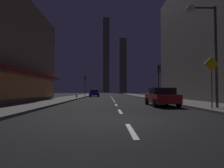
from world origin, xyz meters
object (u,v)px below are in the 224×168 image
Objects in this scene: car_parked_far at (94,93)px; fire_hydrant_far_left at (77,96)px; pedestrian_crossing_sign at (212,78)px; traffic_light_far_left at (85,81)px; traffic_light_near_right at (159,75)px; car_parked_near at (161,97)px; street_lamp_right at (203,31)px.

car_parked_far is 6.48× the size of fire_hydrant_far_left.
car_parked_far is at bearing 107.80° from pedestrian_crossing_sign.
traffic_light_near_right is at bearing -55.90° from traffic_light_far_left.
car_parked_near is 25.91m from car_parked_far.
car_parked_far is 30.12m from pedestrian_crossing_sign.
car_parked_near is 1.01× the size of traffic_light_near_right.
fire_hydrant_far_left is 22.96m from pedestrian_crossing_sign.
street_lamp_right is at bearing -72.31° from car_parked_far.
car_parked_near is 5.70m from street_lamp_right.
car_parked_far is at bearing 75.41° from fire_hydrant_far_left.
car_parked_far is at bearing 117.73° from traffic_light_near_right.
traffic_light_near_right and traffic_light_far_left have the same top height.
car_parked_near is 6.48× the size of fire_hydrant_far_left.
car_parked_near is 25.62m from traffic_light_far_left.
traffic_light_far_left is (-11.00, 16.25, 0.00)m from traffic_light_near_right.
pedestrian_crossing_sign is at bearing -72.20° from car_parked_far.
street_lamp_right reaches higher than fire_hydrant_far_left.
pedestrian_crossing_sign is (0.22, -0.50, -3.05)m from street_lamp_right.
street_lamp_right is (1.78, -3.26, 4.33)m from car_parked_near.
car_parked_near is 8.19m from traffic_light_near_right.
traffic_light_far_left is at bearing 110.90° from car_parked_near.
car_parked_near is at bearing 118.67° from street_lamp_right.
pedestrian_crossing_sign is at bearing -66.31° from street_lamp_right.
car_parked_near is at bearing 118.03° from pedestrian_crossing_sign.
fire_hydrant_far_left is 0.21× the size of pedestrian_crossing_sign.
car_parked_near is at bearing -104.07° from traffic_light_near_right.
car_parked_far is 19.71m from traffic_light_near_right.
car_parked_near is 18.66m from fire_hydrant_far_left.
car_parked_far is (-7.20, 24.89, 0.00)m from car_parked_near.
pedestrian_crossing_sign is (0.10, -11.34, -1.18)m from traffic_light_near_right.
traffic_light_near_right is (1.90, 7.58, 2.45)m from car_parked_near.
traffic_light_near_right is at bearing -62.27° from car_parked_far.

